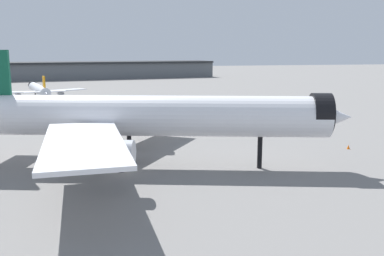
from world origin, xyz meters
name	(u,v)px	position (x,y,z in m)	size (l,w,h in m)	color
ground	(123,172)	(0.00, 0.00, 0.00)	(900.00, 900.00, 0.00)	slate
airliner_near_gate	(140,117)	(3.09, 2.47, 8.27)	(65.50, 58.36, 18.77)	white
airliner_far_taxiway	(39,90)	(-22.02, 100.98, 4.48)	(33.30, 37.10, 10.16)	silver
terminal_building	(69,70)	(-15.24, 230.18, 5.91)	(195.46, 51.69, 19.87)	slate
baggage_tug_wing	(205,121)	(23.99, 37.17, 0.97)	(2.12, 3.33, 1.85)	black
traffic_cone_near_nose	(348,147)	(43.42, 5.07, 0.39)	(0.62, 0.62, 0.78)	#F2600C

